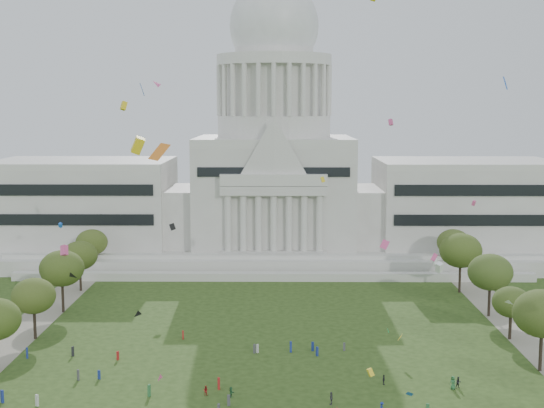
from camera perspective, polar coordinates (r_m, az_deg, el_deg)
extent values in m
cube|color=silver|center=(221.22, 0.16, -3.33)|extent=(160.00, 60.00, 4.00)
cube|color=silver|center=(189.12, 0.10, -5.48)|extent=(130.00, 3.00, 2.00)
cube|color=silver|center=(196.61, 0.11, -4.54)|extent=(140.00, 3.00, 5.00)
cube|color=beige|center=(225.33, -13.97, -0.01)|extent=(50.00, 34.00, 22.00)
cube|color=beige|center=(224.71, 14.32, -0.04)|extent=(50.00, 34.00, 22.00)
cube|color=beige|center=(218.45, -6.95, -0.86)|extent=(12.00, 26.00, 16.00)
cube|color=beige|center=(218.14, 7.26, -0.88)|extent=(12.00, 26.00, 16.00)
cube|color=beige|center=(217.83, 0.16, 0.76)|extent=(44.00, 38.00, 28.00)
cube|color=beige|center=(197.59, 0.12, 1.02)|extent=(28.00, 3.00, 2.40)
cube|color=black|center=(208.61, -15.16, -0.07)|extent=(46.00, 0.40, 11.00)
cube|color=black|center=(207.94, 15.46, -0.10)|extent=(46.00, 0.40, 11.00)
cylinder|color=beige|center=(216.46, 0.16, 5.87)|extent=(32.00, 32.00, 6.00)
cylinder|color=beige|center=(216.43, 0.16, 8.52)|extent=(28.00, 28.00, 14.00)
cylinder|color=silver|center=(216.76, 0.16, 10.76)|extent=(32.40, 32.40, 3.00)
cylinder|color=beige|center=(217.16, 0.16, 12.21)|extent=(22.00, 22.00, 8.00)
ellipsoid|color=silver|center=(217.53, 0.16, 13.26)|extent=(25.00, 25.00, 26.20)
cube|color=gray|center=(147.66, -19.33, -10.00)|extent=(8.00, 160.00, 0.04)
cube|color=gray|center=(146.83, 19.34, -10.10)|extent=(8.00, 160.00, 0.04)
cylinder|color=black|center=(133.39, 19.57, -10.50)|extent=(0.56, 0.56, 6.20)
ellipsoid|color=#374A19|center=(131.57, 19.69, -7.77)|extent=(9.55, 9.55, 7.82)
cylinder|color=black|center=(149.22, -17.43, -8.70)|extent=(0.56, 0.56, 5.27)
ellipsoid|color=#3F501A|center=(147.80, -17.51, -6.61)|extent=(8.12, 8.12, 6.65)
cylinder|color=black|center=(149.18, 17.49, -8.85)|extent=(0.56, 0.56, 4.56)
ellipsoid|color=#324718|center=(147.93, 17.57, -7.05)|extent=(7.01, 7.01, 5.74)
cylinder|color=black|center=(166.20, -15.47, -6.85)|extent=(0.56, 0.56, 6.03)
ellipsoid|color=#344914|center=(164.77, -15.55, -4.69)|extent=(9.29, 9.29, 7.60)
cylinder|color=black|center=(163.49, 16.03, -7.11)|extent=(0.56, 0.56, 5.97)
ellipsoid|color=#354C1C|center=(162.06, 16.11, -4.95)|extent=(9.19, 9.19, 7.52)
cylinder|color=black|center=(183.99, -14.22, -5.53)|extent=(0.56, 0.56, 5.41)
ellipsoid|color=#364815|center=(182.81, -14.28, -3.78)|extent=(8.33, 8.33, 6.81)
cylinder|color=black|center=(182.08, 13.95, -5.50)|extent=(0.56, 0.56, 6.37)
ellipsoid|color=#384E17|center=(180.72, 14.02, -3.41)|extent=(9.82, 9.82, 8.03)
cylinder|color=black|center=(201.56, -13.37, -4.40)|extent=(0.56, 0.56, 5.32)
ellipsoid|color=#3F5119|center=(200.51, -13.42, -2.82)|extent=(8.19, 8.19, 6.70)
cylinder|color=black|center=(199.79, 13.45, -4.48)|extent=(0.56, 0.56, 5.47)
ellipsoid|color=#40511E|center=(198.70, 13.50, -2.85)|extent=(8.42, 8.42, 6.89)
imported|color=#33723F|center=(122.22, 13.47, -12.95)|extent=(1.17, 1.19, 2.07)
imported|color=#26262B|center=(122.90, 13.86, -12.92)|extent=(0.95, 0.69, 1.78)
imported|color=#4C4C51|center=(113.73, 4.48, -14.38)|extent=(0.91, 1.26, 1.93)
imported|color=#33723F|center=(116.35, -3.10, -13.95)|extent=(1.24, 1.55, 1.57)
imported|color=#B21E1E|center=(117.27, -5.02, -13.81)|extent=(0.81, 0.61, 1.50)
imported|color=navy|center=(111.95, 8.27, -14.91)|extent=(0.87, 1.11, 1.53)
imported|color=#26262B|center=(122.09, 8.41, -12.96)|extent=(0.55, 0.96, 1.61)
cube|color=#4C4C51|center=(137.08, 5.46, -10.65)|extent=(0.41, 0.27, 1.47)
cube|color=#4C4C51|center=(126.44, -14.39, -12.37)|extent=(0.48, 0.54, 1.72)
cube|color=#B21E1E|center=(134.45, -11.54, -11.12)|extent=(0.41, 0.47, 1.52)
cube|color=navy|center=(120.69, -19.65, -13.49)|extent=(0.58, 0.58, 1.92)
cube|color=#B21E1E|center=(143.89, -6.72, -9.76)|extent=(0.32, 0.45, 1.60)
cube|color=navy|center=(139.18, -17.96, -10.62)|extent=(0.47, 0.57, 1.85)
cube|color=navy|center=(136.53, 3.09, -10.66)|extent=(0.49, 0.38, 1.65)
cube|color=navy|center=(135.75, 1.42, -10.70)|extent=(0.38, 0.55, 1.91)
cube|color=#4C4C51|center=(135.25, -1.33, -10.83)|extent=(0.45, 0.51, 1.62)
cube|color=#4C4C51|center=(113.21, -3.28, -14.55)|extent=(0.46, 0.32, 1.65)
cube|color=#33723F|center=(117.75, -9.24, -13.70)|extent=(0.45, 0.56, 1.85)
cube|color=silver|center=(135.44, -1.09, -10.83)|extent=(0.41, 0.48, 1.53)
cube|color=navy|center=(133.99, 3.42, -11.02)|extent=(0.46, 0.51, 1.64)
cube|color=#B21E1E|center=(119.32, -4.03, -13.33)|extent=(0.41, 0.54, 1.84)
cube|color=silver|center=(117.91, -17.28, -13.94)|extent=(0.54, 0.50, 1.74)
cube|color=navy|center=(126.15, -12.89, -12.42)|extent=(0.46, 0.39, 1.48)
cube|color=#26262B|center=(138.08, -14.77, -10.68)|extent=(0.41, 0.52, 1.72)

